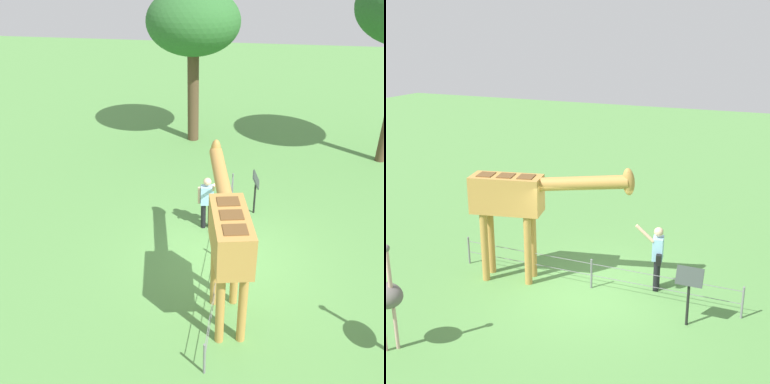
% 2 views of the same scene
% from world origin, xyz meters
% --- Properties ---
extents(ground_plane, '(60.00, 60.00, 0.00)m').
position_xyz_m(ground_plane, '(0.00, 0.00, 0.00)').
color(ground_plane, '#568E47').
extents(giraffe, '(3.94, 1.28, 3.02)m').
position_xyz_m(giraffe, '(-1.74, -0.14, 2.09)').
color(giraffe, '#BC8942').
rests_on(giraffe, ground_plane).
extents(visitor, '(0.67, 0.58, 1.68)m').
position_xyz_m(visitor, '(1.44, 0.65, 0.90)').
color(visitor, black).
rests_on(visitor, ground_plane).
extents(tree_northeast, '(3.54, 3.54, 5.91)m').
position_xyz_m(tree_northeast, '(8.02, 2.07, 4.60)').
color(tree_northeast, brown).
rests_on(tree_northeast, ground_plane).
extents(info_sign, '(0.56, 0.21, 1.32)m').
position_xyz_m(info_sign, '(2.46, -0.64, 0.95)').
color(info_sign, black).
rests_on(info_sign, ground_plane).
extents(wire_fence, '(7.05, 0.05, 0.75)m').
position_xyz_m(wire_fence, '(0.00, 0.08, 0.40)').
color(wire_fence, slate).
rests_on(wire_fence, ground_plane).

